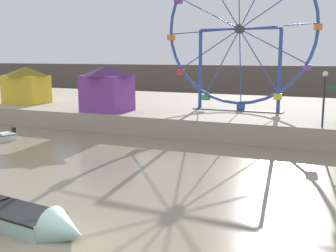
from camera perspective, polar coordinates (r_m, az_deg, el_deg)
ground_plane at (r=13.18m, az=-16.50°, el=-16.09°), size 240.00×240.00×0.00m
quay_promenade at (r=37.06m, az=11.04°, el=1.68°), size 110.00×19.95×1.37m
distant_town_skyline at (r=57.83m, az=15.69°, el=5.76°), size 140.00×3.00×4.40m
motorboat_seafoam at (r=14.90m, az=-18.90°, el=-11.93°), size 6.06×2.14×1.37m
ferris_wheel_blue_frame at (r=33.29m, az=9.72°, el=12.55°), size 11.96×1.20×12.13m
carnival_booth_yellow_awning at (r=40.16m, az=-18.77°, el=5.39°), size 3.92×3.00×3.31m
carnival_booth_purple_stall at (r=32.85m, az=-8.29°, el=5.22°), size 3.72×3.56×3.57m
promenade_lamp_near at (r=26.69m, az=20.55°, el=4.60°), size 0.32×0.32×3.36m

